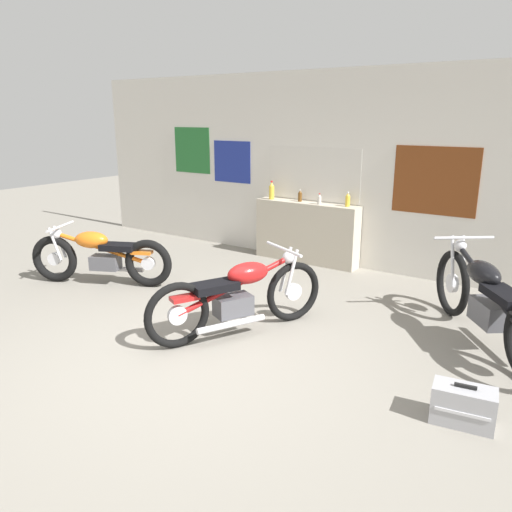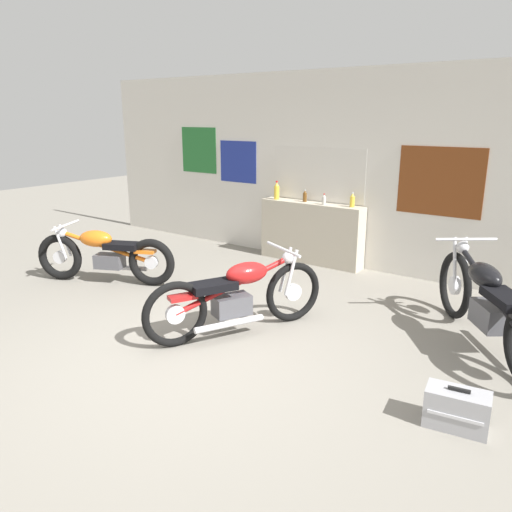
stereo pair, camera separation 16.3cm
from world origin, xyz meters
The scene contains 11 objects.
ground_plane centered at (0.00, 0.00, 0.00)m, with size 24.00×24.00×0.00m, color gray.
wall_back centered at (-0.02, 3.61, 1.40)m, with size 10.00×0.07×2.80m.
sill_counter centered at (-0.70, 3.43, 0.46)m, with size 1.64×0.28×0.91m.
bottle_leftmost centered at (-1.31, 3.39, 1.04)m, with size 0.08×0.08×0.28m.
bottle_left_center centered at (-0.84, 3.45, 1.00)m, with size 0.06×0.06×0.18m.
bottle_center centered at (-0.48, 3.39, 0.99)m, with size 0.06×0.06×0.16m.
bottle_right_center centered at (-0.07, 3.45, 1.01)m, with size 0.07×0.07×0.21m.
motorcycle_black centered at (2.11, 1.88, 0.45)m, with size 1.40×1.84×0.94m.
motorcycle_orange centered at (-2.44, 0.99, 0.38)m, with size 1.81×0.98×0.78m.
motorcycle_red centered at (-0.02, 0.74, 0.41)m, with size 1.00×1.82×0.84m.
hard_case_silver centered at (2.25, 0.37, 0.14)m, with size 0.46×0.29×0.31m.
Camera 1 is at (2.78, -3.09, 2.16)m, focal length 35.00 mm.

